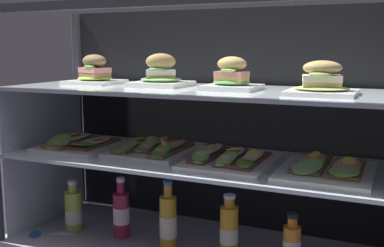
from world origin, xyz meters
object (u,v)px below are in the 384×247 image
(kitchen_scissors, at_px, (42,234))
(plated_roll_sandwich_mid_left, at_px, (232,78))
(open_sandwich_tray_near_left_corner, at_px, (155,148))
(juice_bottle_back_right, at_px, (74,210))
(open_sandwich_tray_right_of_center, at_px, (327,169))
(juice_bottle_front_fourth, at_px, (229,231))
(plated_roll_sandwich_mid_right, at_px, (161,76))
(plated_roll_sandwich_far_right, at_px, (322,83))
(juice_bottle_near_post, at_px, (168,222))
(juice_bottle_back_center, at_px, (292,247))
(open_sandwich_tray_left_of_center, at_px, (230,158))
(open_sandwich_tray_center, at_px, (82,143))
(juice_bottle_front_right_end, at_px, (121,213))
(plated_roll_sandwich_near_left_corner, at_px, (95,73))

(kitchen_scissors, bearing_deg, plated_roll_sandwich_mid_left, 12.59)
(open_sandwich_tray_near_left_corner, xyz_separation_m, juice_bottle_back_right, (-0.35, -0.06, -0.28))
(open_sandwich_tray_right_of_center, height_order, juice_bottle_front_fourth, open_sandwich_tray_right_of_center)
(plated_roll_sandwich_mid_right, bearing_deg, plated_roll_sandwich_far_right, -9.00)
(open_sandwich_tray_right_of_center, height_order, juice_bottle_near_post, open_sandwich_tray_right_of_center)
(juice_bottle_back_right, xyz_separation_m, juice_bottle_back_center, (0.89, 0.00, 0.00))
(open_sandwich_tray_left_of_center, bearing_deg, plated_roll_sandwich_far_right, -3.24)
(open_sandwich_tray_near_left_corner, bearing_deg, open_sandwich_tray_center, -175.56)
(plated_roll_sandwich_far_right, bearing_deg, kitchen_scissors, -174.45)
(plated_roll_sandwich_mid_left, bearing_deg, kitchen_scissors, -167.41)
(kitchen_scissors, bearing_deg, juice_bottle_back_right, 51.15)
(juice_bottle_front_right_end, distance_m, juice_bottle_front_fourth, 0.45)
(plated_roll_sandwich_near_left_corner, height_order, open_sandwich_tray_center, plated_roll_sandwich_near_left_corner)
(juice_bottle_front_right_end, bearing_deg, plated_roll_sandwich_far_right, -1.03)
(plated_roll_sandwich_near_left_corner, distance_m, open_sandwich_tray_right_of_center, 0.99)
(plated_roll_sandwich_mid_right, relative_size, juice_bottle_front_right_end, 0.85)
(plated_roll_sandwich_far_right, distance_m, juice_bottle_front_right_end, 0.92)
(plated_roll_sandwich_near_left_corner, xyz_separation_m, plated_roll_sandwich_far_right, (0.92, -0.10, -0.01))
(juice_bottle_near_post, bearing_deg, juice_bottle_front_right_end, 175.84)
(juice_bottle_near_post, bearing_deg, plated_roll_sandwich_near_left_corner, 164.58)
(open_sandwich_tray_left_of_center, bearing_deg, juice_bottle_front_right_end, -179.52)
(open_sandwich_tray_near_left_corner, height_order, juice_bottle_back_right, open_sandwich_tray_near_left_corner)
(open_sandwich_tray_center, height_order, kitchen_scissors, open_sandwich_tray_center)
(juice_bottle_back_center, bearing_deg, juice_bottle_front_fourth, -179.95)
(plated_roll_sandwich_mid_right, height_order, open_sandwich_tray_left_of_center, plated_roll_sandwich_mid_right)
(open_sandwich_tray_center, height_order, juice_bottle_back_right, open_sandwich_tray_center)
(plated_roll_sandwich_far_right, distance_m, juice_bottle_front_fourth, 0.61)
(plated_roll_sandwich_mid_right, xyz_separation_m, juice_bottle_front_fourth, (0.31, -0.10, -0.53))
(plated_roll_sandwich_near_left_corner, relative_size, open_sandwich_tray_center, 0.56)
(plated_roll_sandwich_far_right, relative_size, juice_bottle_back_right, 1.02)
(juice_bottle_back_right, distance_m, juice_bottle_front_fourth, 0.67)
(juice_bottle_near_post, relative_size, juice_bottle_back_center, 1.28)
(plated_roll_sandwich_mid_right, height_order, juice_bottle_near_post, plated_roll_sandwich_mid_right)
(juice_bottle_front_right_end, bearing_deg, plated_roll_sandwich_mid_left, 6.43)
(plated_roll_sandwich_mid_right, bearing_deg, plated_roll_sandwich_mid_left, -6.63)
(open_sandwich_tray_left_of_center, height_order, juice_bottle_near_post, open_sandwich_tray_left_of_center)
(open_sandwich_tray_right_of_center, bearing_deg, open_sandwich_tray_center, 178.96)
(plated_roll_sandwich_mid_right, relative_size, plated_roll_sandwich_mid_left, 1.09)
(plated_roll_sandwich_far_right, distance_m, juice_bottle_near_post, 0.75)
(open_sandwich_tray_center, distance_m, juice_bottle_front_right_end, 0.33)
(plated_roll_sandwich_mid_left, height_order, plated_roll_sandwich_far_right, plated_roll_sandwich_mid_left)
(plated_roll_sandwich_near_left_corner, height_order, juice_bottle_near_post, plated_roll_sandwich_near_left_corner)
(plated_roll_sandwich_mid_left, distance_m, juice_bottle_front_right_end, 0.69)
(open_sandwich_tray_left_of_center, height_order, juice_bottle_back_center, open_sandwich_tray_left_of_center)
(open_sandwich_tray_left_of_center, height_order, open_sandwich_tray_right_of_center, open_sandwich_tray_left_of_center)
(open_sandwich_tray_right_of_center, bearing_deg, plated_roll_sandwich_mid_left, 172.53)
(plated_roll_sandwich_far_right, distance_m, juice_bottle_back_center, 0.55)
(juice_bottle_back_center, bearing_deg, plated_roll_sandwich_mid_right, 169.70)
(plated_roll_sandwich_far_right, bearing_deg, open_sandwich_tray_right_of_center, 35.31)
(plated_roll_sandwich_near_left_corner, distance_m, plated_roll_sandwich_mid_right, 0.31)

